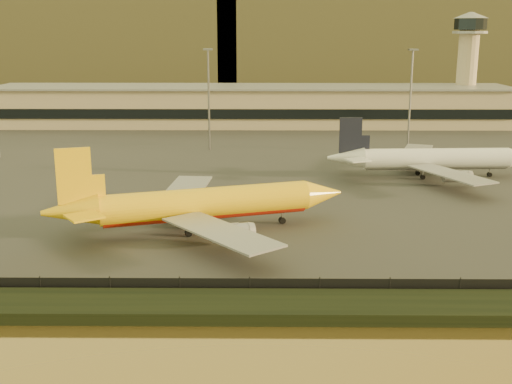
# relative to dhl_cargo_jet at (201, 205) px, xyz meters

# --- Properties ---
(ground) EXTENTS (900.00, 900.00, 0.00)m
(ground) POSITION_rel_dhl_cargo_jet_xyz_m (5.78, -11.82, -4.32)
(ground) COLOR black
(ground) RESTS_ON ground
(embankment) EXTENTS (320.00, 7.00, 1.40)m
(embankment) POSITION_rel_dhl_cargo_jet_xyz_m (5.78, -28.82, -3.62)
(embankment) COLOR black
(embankment) RESTS_ON ground
(tarmac) EXTENTS (320.00, 220.00, 0.20)m
(tarmac) POSITION_rel_dhl_cargo_jet_xyz_m (5.78, 83.18, -4.22)
(tarmac) COLOR #2D2D2D
(tarmac) RESTS_ON ground
(perimeter_fence) EXTENTS (300.00, 0.05, 2.20)m
(perimeter_fence) POSITION_rel_dhl_cargo_jet_xyz_m (5.78, -24.82, -3.02)
(perimeter_fence) COLOR black
(perimeter_fence) RESTS_ON tarmac
(terminal_building) EXTENTS (202.00, 25.00, 12.60)m
(terminal_building) POSITION_rel_dhl_cargo_jet_xyz_m (-8.74, 113.73, 1.93)
(terminal_building) COLOR tan
(terminal_building) RESTS_ON tarmac
(control_tower) EXTENTS (11.20, 11.20, 35.50)m
(control_tower) POSITION_rel_dhl_cargo_jet_xyz_m (75.78, 119.18, 17.35)
(control_tower) COLOR tan
(control_tower) RESTS_ON tarmac
(apron_light_masts) EXTENTS (152.20, 12.20, 25.40)m
(apron_light_masts) POSITION_rel_dhl_cargo_jet_xyz_m (20.78, 63.18, 11.39)
(apron_light_masts) COLOR slate
(apron_light_masts) RESTS_ON tarmac
(distant_hills) EXTENTS (470.00, 160.00, 70.00)m
(distant_hills) POSITION_rel_dhl_cargo_jet_xyz_m (-14.96, 328.18, 27.07)
(distant_hills) COLOR brown
(distant_hills) RESTS_ON ground
(dhl_cargo_jet) EXTENTS (45.17, 43.08, 13.79)m
(dhl_cargo_jet) POSITION_rel_dhl_cargo_jet_xyz_m (0.00, 0.00, 0.00)
(dhl_cargo_jet) COLOR yellow
(dhl_cargo_jet) RESTS_ON tarmac
(white_narrowbody_jet) EXTENTS (43.77, 42.70, 12.58)m
(white_narrowbody_jet) POSITION_rel_dhl_cargo_jet_xyz_m (44.44, 37.40, -0.36)
(white_narrowbody_jet) COLOR white
(white_narrowbody_jet) RESTS_ON tarmac
(gse_vehicle_yellow) EXTENTS (3.74, 2.34, 1.56)m
(gse_vehicle_yellow) POSITION_rel_dhl_cargo_jet_xyz_m (12.85, 13.64, -3.34)
(gse_vehicle_yellow) COLOR yellow
(gse_vehicle_yellow) RESTS_ON tarmac
(gse_vehicle_white) EXTENTS (4.93, 3.19, 2.05)m
(gse_vehicle_white) POSITION_rel_dhl_cargo_jet_xyz_m (-3.93, 19.64, -3.09)
(gse_vehicle_white) COLOR white
(gse_vehicle_white) RESTS_ON tarmac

